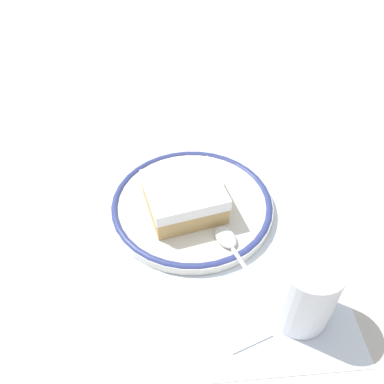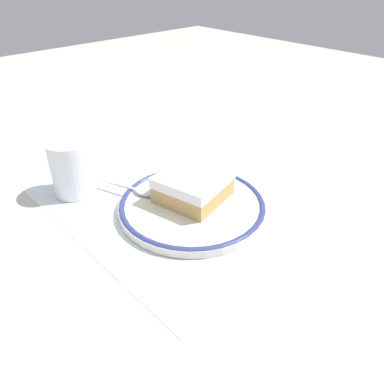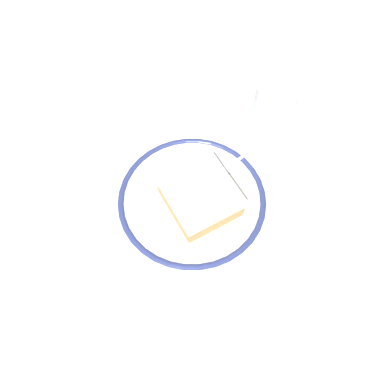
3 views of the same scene
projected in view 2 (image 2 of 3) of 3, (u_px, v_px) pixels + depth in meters
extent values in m
plane|color=#B7B2A8|center=(179.00, 199.00, 0.62)|extent=(2.40, 2.40, 0.00)
cube|color=silver|center=(178.00, 198.00, 0.62)|extent=(0.40, 0.35, 0.00)
cylinder|color=silver|center=(192.00, 206.00, 0.58)|extent=(0.23, 0.23, 0.01)
torus|color=navy|center=(192.00, 204.00, 0.58)|extent=(0.23, 0.23, 0.01)
cube|color=tan|center=(193.00, 190.00, 0.59)|extent=(0.11, 0.11, 0.03)
cube|color=white|center=(193.00, 178.00, 0.57)|extent=(0.11, 0.12, 0.02)
ellipsoid|color=silver|center=(145.00, 191.00, 0.60)|extent=(0.04, 0.04, 0.01)
cylinder|color=silver|center=(109.00, 182.00, 0.63)|extent=(0.10, 0.04, 0.01)
cylinder|color=white|center=(72.00, 168.00, 0.61)|extent=(0.07, 0.07, 0.09)
cylinder|color=#B7722D|center=(74.00, 181.00, 0.62)|extent=(0.06, 0.06, 0.04)
cube|color=white|center=(102.00, 173.00, 0.68)|extent=(0.04, 0.06, 0.01)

